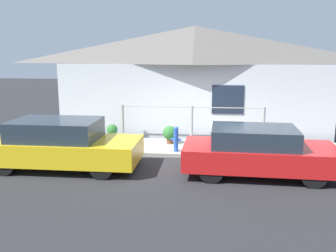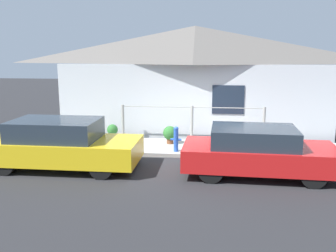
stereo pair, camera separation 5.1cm
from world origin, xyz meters
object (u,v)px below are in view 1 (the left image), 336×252
Objects in this scene: car_left at (61,144)px; potted_plant_near_hydrant at (170,134)px; fire_hydrant at (176,138)px; potted_plant_by_fence at (112,131)px; car_right at (258,151)px.

car_left is 3.73m from potted_plant_near_hydrant.
fire_hydrant is at bearing 28.96° from car_left.
car_left is 5.29× the size of fire_hydrant.
potted_plant_by_fence is (-2.36, 1.40, -0.13)m from fire_hydrant.
car_right reaches higher than fire_hydrant.
car_left is 3.39m from fire_hydrant.
fire_hydrant is 2.75m from potted_plant_by_fence.
car_right reaches higher than potted_plant_near_hydrant.
fire_hydrant is 1.33× the size of potted_plant_near_hydrant.
car_left is 3.11m from potted_plant_by_fence.
car_left is 7.04× the size of potted_plant_near_hydrant.
potted_plant_by_fence is (-2.06, 0.45, -0.06)m from potted_plant_near_hydrant.
car_left reaches higher than car_right.
fire_hydrant is 1.00m from potted_plant_near_hydrant.
car_left is at bearing -101.42° from potted_plant_by_fence.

